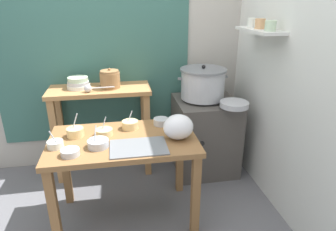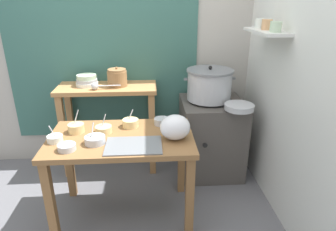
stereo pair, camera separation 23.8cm
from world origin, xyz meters
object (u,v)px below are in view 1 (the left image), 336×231
Objects in this scene: prep_table at (124,151)px; prep_bowl_3 at (104,132)px; serving_tray at (139,147)px; prep_bowl_5 at (161,121)px; bowl_stack_enamel at (78,83)px; prep_bowl_1 at (75,132)px; ladle at (89,88)px; prep_bowl_0 at (130,124)px; steamer_pot at (203,83)px; clay_pot at (110,79)px; prep_bowl_4 at (55,144)px; prep_bowl_2 at (70,152)px; wide_pan at (234,104)px; prep_bowl_6 at (98,143)px; stove_block at (205,135)px; back_shelf_table at (101,110)px; plastic_bag at (178,127)px.

prep_table is 7.51× the size of prep_bowl_3.
prep_table is 2.75× the size of serving_tray.
bowl_stack_enamel is at bearing 140.20° from prep_bowl_5.
ladle is at bearing 81.37° from prep_bowl_1.
steamer_pot is at bearing 32.78° from prep_bowl_0.
ladle is 1.88× the size of prep_bowl_3.
steamer_pot is 1.79× the size of ladle.
ladle is (-0.19, -0.12, -0.05)m from clay_pot.
bowl_stack_enamel is 1.10m from serving_tray.
bowl_stack_enamel is 1.52× the size of prep_bowl_0.
serving_tray is at bearing -10.54° from prep_bowl_4.
ladle is 0.86m from prep_bowl_2.
prep_bowl_4 is at bearing -115.30° from clay_pot.
serving_tray is at bearing -150.13° from wide_pan.
serving_tray is 2.64× the size of prep_bowl_6.
stove_block reaches higher than prep_bowl_5.
bowl_stack_enamel is at bearing 92.10° from prep_bowl_1.
clay_pot is (-0.92, 0.13, 0.60)m from stove_block.
serving_tray is at bearing -72.61° from back_shelf_table.
prep_bowl_5 is at bearing 9.10° from prep_bowl_1.
prep_bowl_6 reaches higher than stove_block.
bowl_stack_enamel reaches higher than prep_table.
back_shelf_table is 0.97m from prep_bowl_2.
prep_bowl_2 is at bearing -170.87° from plastic_bag.
ladle reaches higher than prep_bowl_4.
prep_bowl_3 is at bearing 151.74° from prep_table.
prep_bowl_3 is 0.97× the size of prep_bowl_6.
serving_tray reaches higher than prep_table.
clay_pot is at bearing 120.58° from plastic_bag.
prep_table is at bearing -64.31° from bowl_stack_enamel.
bowl_stack_enamel is at bearing 108.61° from prep_bowl_3.
prep_bowl_4 is at bearing -150.79° from steamer_pot.
ladle is at bearing -125.83° from back_shelf_table.
stove_block reaches higher than prep_table.
wide_pan reaches higher than prep_table.
clay_pot is 1.26× the size of prep_bowl_6.
steamer_pot is 3.92× the size of prep_bowl_2.
prep_bowl_5 is at bearing 60.03° from serving_tray.
plastic_bag is 1.49× the size of prep_bowl_6.
prep_bowl_1 is at bearing -169.56° from prep_bowl_0.
clay_pot is 1.07× the size of prep_bowl_1.
prep_bowl_6 is at bearing -96.08° from clay_pot.
prep_bowl_5 is (0.32, 0.21, 0.14)m from prep_table.
bowl_stack_enamel is at bearing 173.24° from steamer_pot.
bowl_stack_enamel is at bearing 162.64° from wide_pan.
prep_table is at bearing -140.95° from steamer_pot.
prep_bowl_6 is (0.30, -0.04, 0.00)m from prep_bowl_4.
serving_tray is 0.53m from prep_bowl_1.
wide_pan is at bearing 11.96° from prep_bowl_5.
clay_pot is (-0.08, 0.76, 0.37)m from prep_table.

